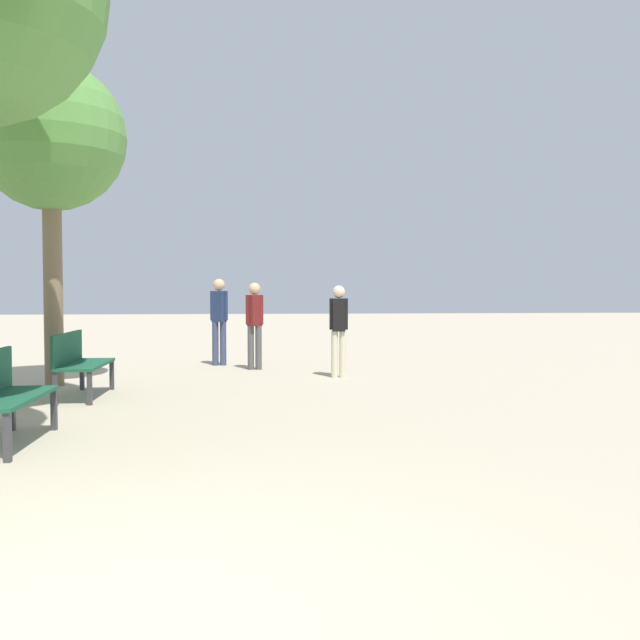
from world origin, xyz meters
TOP-DOWN VIEW (x-y plane):
  - ground_plane at (0.00, 0.00)m, footprint 80.00×80.00m
  - bench_row_2 at (-1.58, 6.86)m, footprint 0.53×1.53m
  - tree_row_2 at (-2.25, 8.14)m, footprint 2.30×2.30m
  - pedestrian_near at (0.18, 10.90)m, footprint 0.35×0.28m
  - pedestrian_mid at (2.32, 8.75)m, footprint 0.32×0.22m
  - pedestrian_far at (0.88, 10.08)m, footprint 0.33×0.28m

SIDE VIEW (x-z plane):
  - ground_plane at x=0.00m, z-range 0.00..0.00m
  - bench_row_2 at x=-1.58m, z-range 0.08..0.98m
  - pedestrian_mid at x=2.32m, z-range 0.11..1.69m
  - pedestrian_far at x=0.88m, z-range 0.12..1.75m
  - pedestrian_near at x=0.18m, z-range 0.12..1.84m
  - tree_row_2 at x=-2.25m, z-range 1.32..6.35m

